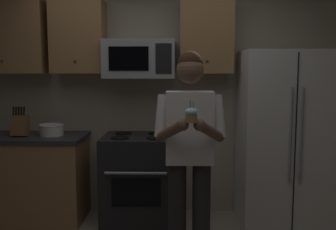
{
  "coord_description": "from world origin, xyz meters",
  "views": [
    {
      "loc": [
        0.25,
        -2.67,
        1.62
      ],
      "look_at": [
        0.17,
        0.46,
        1.25
      ],
      "focal_mm": 41.96,
      "sensor_mm": 36.0,
      "label": 1
    }
  ],
  "objects_px": {
    "knife_block": "(20,125)",
    "bowl_large_white": "(51,130)",
    "refrigerator": "(285,139)",
    "cupcake": "(191,115)",
    "person": "(190,147)",
    "microwave": "(140,59)",
    "oven_range": "(139,179)"
  },
  "relations": [
    {
      "from": "refrigerator",
      "to": "bowl_large_white",
      "type": "distance_m",
      "value": 2.43
    },
    {
      "from": "bowl_large_white",
      "to": "cupcake",
      "type": "height_order",
      "value": "cupcake"
    },
    {
      "from": "knife_block",
      "to": "refrigerator",
      "type": "bearing_deg",
      "value": -0.2
    },
    {
      "from": "refrigerator",
      "to": "knife_block",
      "type": "relative_size",
      "value": 5.63
    },
    {
      "from": "oven_range",
      "to": "refrigerator",
      "type": "xyz_separation_m",
      "value": [
        1.5,
        -0.04,
        0.44
      ]
    },
    {
      "from": "knife_block",
      "to": "person",
      "type": "bearing_deg",
      "value": -26.95
    },
    {
      "from": "knife_block",
      "to": "bowl_large_white",
      "type": "bearing_deg",
      "value": 8.92
    },
    {
      "from": "oven_range",
      "to": "microwave",
      "type": "xyz_separation_m",
      "value": [
        0.0,
        0.12,
        1.26
      ]
    },
    {
      "from": "knife_block",
      "to": "cupcake",
      "type": "xyz_separation_m",
      "value": [
        1.74,
        -1.21,
        0.26
      ]
    },
    {
      "from": "oven_range",
      "to": "cupcake",
      "type": "relative_size",
      "value": 5.36
    },
    {
      "from": "refrigerator",
      "to": "bowl_large_white",
      "type": "height_order",
      "value": "refrigerator"
    },
    {
      "from": "refrigerator",
      "to": "cupcake",
      "type": "bearing_deg",
      "value": -129.75
    },
    {
      "from": "refrigerator",
      "to": "cupcake",
      "type": "xyz_separation_m",
      "value": [
        -1.0,
        -1.2,
        0.39
      ]
    },
    {
      "from": "cupcake",
      "to": "refrigerator",
      "type": "bearing_deg",
      "value": 50.25
    },
    {
      "from": "microwave",
      "to": "bowl_large_white",
      "type": "relative_size",
      "value": 2.9
    },
    {
      "from": "refrigerator",
      "to": "knife_block",
      "type": "xyz_separation_m",
      "value": [
        -2.74,
        0.01,
        0.14
      ]
    },
    {
      "from": "microwave",
      "to": "bowl_large_white",
      "type": "bearing_deg",
      "value": -173.83
    },
    {
      "from": "knife_block",
      "to": "bowl_large_white",
      "type": "relative_size",
      "value": 1.25
    },
    {
      "from": "microwave",
      "to": "cupcake",
      "type": "relative_size",
      "value": 4.26
    },
    {
      "from": "refrigerator",
      "to": "person",
      "type": "height_order",
      "value": "refrigerator"
    },
    {
      "from": "person",
      "to": "cupcake",
      "type": "bearing_deg",
      "value": -90.0
    },
    {
      "from": "knife_block",
      "to": "cupcake",
      "type": "height_order",
      "value": "cupcake"
    },
    {
      "from": "person",
      "to": "cupcake",
      "type": "height_order",
      "value": "person"
    },
    {
      "from": "microwave",
      "to": "cupcake",
      "type": "bearing_deg",
      "value": -69.83
    },
    {
      "from": "microwave",
      "to": "refrigerator",
      "type": "distance_m",
      "value": 1.72
    },
    {
      "from": "refrigerator",
      "to": "knife_block",
      "type": "distance_m",
      "value": 2.74
    },
    {
      "from": "person",
      "to": "cupcake",
      "type": "xyz_separation_m",
      "value": [
        -0.0,
        -0.33,
        0.3
      ]
    },
    {
      "from": "oven_range",
      "to": "bowl_large_white",
      "type": "height_order",
      "value": "bowl_large_white"
    },
    {
      "from": "microwave",
      "to": "person",
      "type": "distance_m",
      "value": 1.36
    },
    {
      "from": "knife_block",
      "to": "person",
      "type": "height_order",
      "value": "person"
    },
    {
      "from": "oven_range",
      "to": "microwave",
      "type": "height_order",
      "value": "microwave"
    },
    {
      "from": "cupcake",
      "to": "bowl_large_white",
      "type": "bearing_deg",
      "value": 138.52
    }
  ]
}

